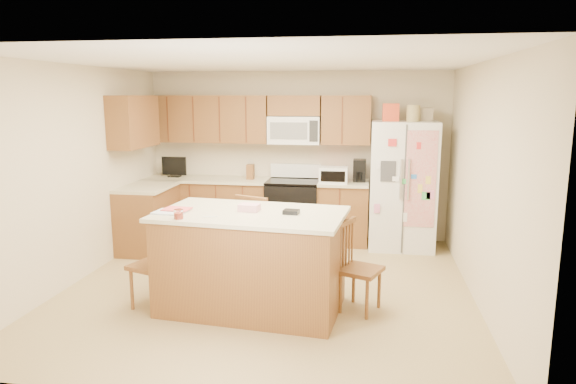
% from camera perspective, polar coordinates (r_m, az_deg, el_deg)
% --- Properties ---
extents(ground, '(4.50, 4.50, 0.00)m').
position_cam_1_polar(ground, '(5.94, -2.23, -10.55)').
color(ground, '#9D8353').
rests_on(ground, ground).
extents(room_shell, '(4.60, 4.60, 2.52)m').
position_cam_1_polar(room_shell, '(5.58, -2.33, 3.37)').
color(room_shell, beige).
rests_on(room_shell, ground).
extents(cabinetry, '(3.36, 1.56, 2.15)m').
position_cam_1_polar(cabinetry, '(7.62, -6.89, 1.28)').
color(cabinetry, brown).
rests_on(cabinetry, ground).
extents(stove, '(0.76, 0.65, 1.13)m').
position_cam_1_polar(stove, '(7.63, 0.59, -1.99)').
color(stove, black).
rests_on(stove, ground).
extents(refrigerator, '(0.90, 0.79, 2.04)m').
position_cam_1_polar(refrigerator, '(7.42, 12.61, 0.89)').
color(refrigerator, white).
rests_on(refrigerator, ground).
extents(island, '(1.94, 1.24, 1.10)m').
position_cam_1_polar(island, '(5.24, -4.08, -7.59)').
color(island, brown).
rests_on(island, ground).
extents(windsor_chair_left, '(0.51, 0.52, 0.96)m').
position_cam_1_polar(windsor_chair_left, '(5.45, -14.55, -7.83)').
color(windsor_chair_left, brown).
rests_on(windsor_chair_left, ground).
extents(windsor_chair_back, '(0.57, 0.56, 1.04)m').
position_cam_1_polar(windsor_chair_back, '(6.01, -3.24, -5.37)').
color(windsor_chair_back, brown).
rests_on(windsor_chair_back, ground).
extents(windsor_chair_right, '(0.50, 0.51, 0.93)m').
position_cam_1_polar(windsor_chair_right, '(5.26, 7.82, -8.45)').
color(windsor_chair_right, brown).
rests_on(windsor_chair_right, ground).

